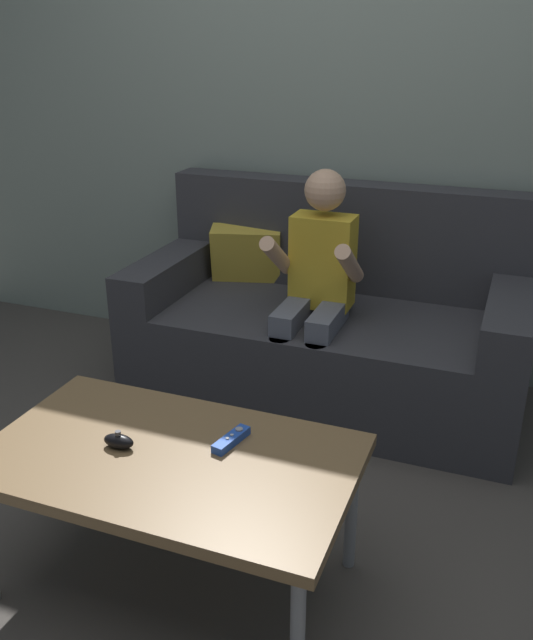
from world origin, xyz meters
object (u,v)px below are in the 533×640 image
Objects in this scene: person_seated_on_couch at (316,284)px; nunchuk_black at (119,441)px; coffee_table at (169,465)px; game_remote_blue_near_edge at (231,439)px; couch at (328,327)px.

person_seated_on_couch is 11.19× the size of nunchuk_black.
coffee_table is 0.18m from game_remote_blue_near_edge.
nunchuk_black is (-0.22, -1.33, 0.16)m from couch.
couch is 0.33m from person_seated_on_couch.
game_remote_blue_near_edge is (0.06, -1.20, 0.15)m from couch.
coffee_table is (-0.08, -1.31, 0.10)m from couch.
couch is at bearing 80.59° from nunchuk_black.
game_remote_blue_near_edge is 1.58× the size of nunchuk_black.
person_seated_on_couch is (-0.00, -0.19, 0.27)m from couch.
person_seated_on_couch is 1.00× the size of coffee_table.
game_remote_blue_near_edge is (0.07, -1.01, -0.12)m from person_seated_on_couch.
game_remote_blue_near_edge is (0.14, 0.11, 0.05)m from coffee_table.
couch reaches higher than nunchuk_black.
nunchuk_black is (-0.14, -0.02, 0.06)m from coffee_table.
couch reaches higher than game_remote_blue_near_edge.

